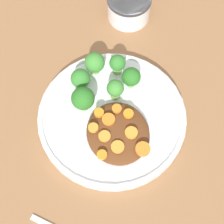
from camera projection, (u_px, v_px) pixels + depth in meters
name	position (u px, v px, depth m)	size (l,w,h in m)	color
ground_plane	(112.00, 120.00, 0.74)	(4.00, 4.00, 0.00)	#8C603D
plate	(112.00, 117.00, 0.72)	(0.29, 0.29, 0.03)	white
dip_bowl	(129.00, 6.00, 0.82)	(0.10, 0.10, 0.06)	silver
stew_mound	(118.00, 133.00, 0.69)	(0.13, 0.12, 0.02)	#5B3319
broccoli_floret_0	(131.00, 77.00, 0.72)	(0.04, 0.04, 0.05)	#7FA85B
broccoli_floret_1	(115.00, 89.00, 0.71)	(0.03, 0.03, 0.05)	#7FA85B
broccoli_floret_2	(81.00, 79.00, 0.72)	(0.04, 0.04, 0.05)	#7FA85B
broccoli_floret_3	(117.00, 64.00, 0.74)	(0.03, 0.03, 0.05)	#7FA85B
broccoli_floret_4	(83.00, 99.00, 0.70)	(0.04, 0.04, 0.06)	#7FA85B
broccoli_floret_5	(95.00, 63.00, 0.73)	(0.04, 0.04, 0.05)	#759E51
carrot_slice_0	(118.00, 147.00, 0.66)	(0.02, 0.02, 0.00)	orange
carrot_slice_1	(128.00, 114.00, 0.69)	(0.02, 0.02, 0.01)	orange
carrot_slice_2	(117.00, 110.00, 0.70)	(0.02, 0.02, 0.01)	orange
carrot_slice_3	(131.00, 133.00, 0.67)	(0.02, 0.02, 0.01)	orange
carrot_slice_4	(105.00, 136.00, 0.67)	(0.02, 0.02, 0.00)	orange
carrot_slice_5	(93.00, 128.00, 0.68)	(0.02, 0.02, 0.01)	orange
carrot_slice_6	(108.00, 119.00, 0.69)	(0.02, 0.02, 0.01)	orange
carrot_slice_7	(102.00, 155.00, 0.66)	(0.02, 0.02, 0.01)	orange
carrot_slice_8	(99.00, 111.00, 0.69)	(0.02, 0.02, 0.01)	orange
carrot_slice_9	(143.00, 149.00, 0.66)	(0.03, 0.03, 0.01)	orange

